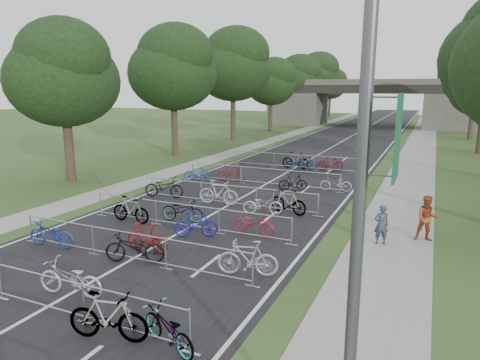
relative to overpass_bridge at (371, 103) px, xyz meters
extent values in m
cube|color=black|center=(0.00, -15.00, -3.53)|extent=(11.00, 140.00, 0.01)
cube|color=gray|center=(8.00, -15.00, -3.53)|extent=(3.00, 140.00, 0.01)
cube|color=gray|center=(-7.50, -15.00, -3.53)|extent=(2.00, 140.00, 0.01)
cube|color=silver|center=(0.00, -15.00, -3.53)|extent=(0.12, 140.00, 0.00)
cube|color=#4E4B45|center=(-11.50, 0.00, -1.03)|extent=(8.00, 8.00, 5.00)
cube|color=#4E4B45|center=(11.50, 0.00, -1.03)|extent=(8.00, 8.00, 5.00)
cube|color=black|center=(0.00, 0.00, 2.07)|extent=(30.00, 8.00, 1.20)
cube|color=#4E4B45|center=(0.00, -3.80, 3.07)|extent=(30.00, 0.40, 0.90)
cube|color=#4E4B45|center=(0.00, 3.80, 3.07)|extent=(30.00, 0.40, 0.90)
cylinder|color=#4C4C51|center=(8.30, -63.00, 0.47)|extent=(0.18, 0.18, 8.00)
cube|color=#175134|center=(8.72, -63.00, 1.67)|extent=(0.03, 0.65, 1.10)
cylinder|color=#33261C|center=(-11.50, -49.00, -1.43)|extent=(0.56, 0.56, 4.20)
ellipsoid|color=black|center=(-11.50, -49.00, 2.68)|extent=(6.72, 6.72, 5.51)
sphere|color=black|center=(-10.90, -49.50, 4.03)|extent=(5.38, 5.38, 5.38)
sphere|color=black|center=(-12.00, -48.50, 1.84)|extent=(4.37, 4.37, 4.37)
cylinder|color=#33261C|center=(-11.50, -37.00, -1.17)|extent=(0.56, 0.56, 4.72)
ellipsoid|color=black|center=(-11.50, -37.00, 3.46)|extent=(7.56, 7.56, 6.20)
sphere|color=black|center=(-10.90, -37.50, 4.97)|extent=(6.05, 6.05, 6.05)
sphere|color=black|center=(-12.00, -36.50, 2.51)|extent=(4.91, 4.91, 4.91)
cylinder|color=#33261C|center=(-11.50, -25.00, -0.91)|extent=(0.56, 0.56, 5.25)
ellipsoid|color=black|center=(-11.50, -25.00, 4.24)|extent=(8.40, 8.40, 6.89)
sphere|color=black|center=(-10.90, -25.50, 5.92)|extent=(6.72, 6.72, 6.72)
sphere|color=black|center=(-12.00, -24.50, 3.19)|extent=(5.46, 5.46, 5.46)
sphere|color=black|center=(12.50, -24.50, 1.39)|extent=(4.00, 4.00, 4.00)
cylinder|color=#33261C|center=(-11.50, -13.00, -1.43)|extent=(0.56, 0.56, 4.20)
ellipsoid|color=black|center=(-11.50, -13.00, 2.68)|extent=(6.72, 6.72, 5.51)
sphere|color=black|center=(-10.90, -13.50, 4.03)|extent=(5.38, 5.38, 5.38)
sphere|color=black|center=(-12.00, -12.50, 1.84)|extent=(4.37, 4.37, 4.37)
cylinder|color=#33261C|center=(13.00, -13.00, -1.29)|extent=(0.56, 0.56, 4.48)
ellipsoid|color=black|center=(13.00, -13.00, 3.10)|extent=(7.17, 7.17, 5.88)
sphere|color=black|center=(12.50, -12.50, 2.20)|extent=(4.66, 4.66, 4.66)
cylinder|color=#33261C|center=(-11.50, -1.00, -1.17)|extent=(0.56, 0.56, 4.72)
ellipsoid|color=black|center=(-11.50, -1.00, 3.46)|extent=(7.56, 7.56, 6.20)
sphere|color=black|center=(-10.90, -1.50, 4.97)|extent=(6.05, 6.05, 6.05)
sphere|color=black|center=(-12.00, -0.50, 2.51)|extent=(4.91, 4.91, 4.91)
cylinder|color=#33261C|center=(13.00, -1.00, -0.98)|extent=(0.56, 0.56, 5.11)
ellipsoid|color=black|center=(13.00, -1.00, 4.03)|extent=(8.18, 8.18, 6.70)
sphere|color=black|center=(13.60, -1.50, 5.66)|extent=(6.54, 6.54, 6.54)
sphere|color=black|center=(12.50, -0.50, 3.01)|extent=(5.31, 5.31, 5.31)
cylinder|color=#33261C|center=(-11.50, 11.00, -0.91)|extent=(0.56, 0.56, 5.25)
ellipsoid|color=black|center=(-11.50, 11.00, 4.24)|extent=(8.40, 8.40, 6.89)
sphere|color=black|center=(-10.90, 10.50, 5.92)|extent=(6.72, 6.72, 6.72)
sphere|color=black|center=(-12.00, 11.50, 3.19)|extent=(5.46, 5.46, 5.46)
cylinder|color=#33261C|center=(13.00, 11.00, -1.61)|extent=(0.56, 0.56, 3.85)
ellipsoid|color=black|center=(13.00, 11.00, 2.16)|extent=(6.16, 6.16, 5.05)
sphere|color=black|center=(13.60, 10.50, 3.40)|extent=(4.93, 4.93, 4.93)
sphere|color=black|center=(12.50, 11.50, 1.39)|extent=(4.00, 4.00, 4.00)
cylinder|color=#33261C|center=(-11.50, 23.00, -1.43)|extent=(0.56, 0.56, 4.20)
ellipsoid|color=black|center=(-11.50, 23.00, 2.68)|extent=(6.72, 6.72, 5.51)
sphere|color=black|center=(-10.90, 22.50, 4.03)|extent=(5.38, 5.38, 5.38)
sphere|color=black|center=(-12.00, 23.50, 1.84)|extent=(4.37, 4.37, 4.37)
cylinder|color=#33261C|center=(13.00, 23.00, -1.29)|extent=(0.56, 0.56, 4.48)
ellipsoid|color=black|center=(13.00, 23.00, 3.10)|extent=(7.17, 7.17, 5.88)
sphere|color=black|center=(13.60, 22.50, 4.53)|extent=(5.73, 5.73, 5.73)
sphere|color=black|center=(12.50, 23.50, 2.20)|extent=(4.66, 4.66, 4.66)
cylinder|color=#A7AAAF|center=(0.00, -61.40, -2.48)|extent=(9.20, 0.04, 0.04)
cylinder|color=#A7AAAF|center=(0.00, -61.40, -3.35)|extent=(9.20, 0.04, 0.04)
cylinder|color=#A7AAAF|center=(-1.53, -61.40, -2.98)|extent=(0.05, 0.05, 1.10)
cube|color=#A7AAAF|center=(-1.53, -61.40, -3.52)|extent=(0.50, 0.08, 0.03)
cylinder|color=#A7AAAF|center=(1.53, -61.40, -2.98)|extent=(0.05, 0.05, 1.10)
cube|color=#A7AAAF|center=(1.53, -61.40, -3.52)|extent=(0.50, 0.08, 0.03)
cylinder|color=#A7AAAF|center=(4.60, -61.40, -2.98)|extent=(0.05, 0.05, 1.10)
cube|color=#A7AAAF|center=(4.60, -61.40, -3.52)|extent=(0.50, 0.08, 0.03)
cylinder|color=#A7AAAF|center=(0.00, -57.80, -2.48)|extent=(9.20, 0.04, 0.04)
cylinder|color=#A7AAAF|center=(0.00, -57.80, -3.35)|extent=(9.20, 0.04, 0.04)
cylinder|color=#A7AAAF|center=(-4.60, -57.80, -2.98)|extent=(0.05, 0.05, 1.10)
cube|color=#A7AAAF|center=(-4.60, -57.80, -3.52)|extent=(0.50, 0.08, 0.03)
cylinder|color=#A7AAAF|center=(-1.53, -57.80, -2.98)|extent=(0.05, 0.05, 1.10)
cube|color=#A7AAAF|center=(-1.53, -57.80, -3.52)|extent=(0.50, 0.08, 0.03)
cylinder|color=#A7AAAF|center=(1.53, -57.80, -2.98)|extent=(0.05, 0.05, 1.10)
cube|color=#A7AAAF|center=(1.53, -57.80, -3.52)|extent=(0.50, 0.08, 0.03)
cylinder|color=#A7AAAF|center=(4.60, -57.80, -2.98)|extent=(0.05, 0.05, 1.10)
cube|color=#A7AAAF|center=(4.60, -57.80, -3.52)|extent=(0.50, 0.08, 0.03)
cylinder|color=#A7AAAF|center=(0.00, -54.00, -2.48)|extent=(9.20, 0.04, 0.04)
cylinder|color=#A7AAAF|center=(0.00, -54.00, -3.35)|extent=(9.20, 0.04, 0.04)
cylinder|color=#A7AAAF|center=(-4.60, -54.00, -2.98)|extent=(0.05, 0.05, 1.10)
cube|color=#A7AAAF|center=(-4.60, -54.00, -3.52)|extent=(0.50, 0.08, 0.03)
cylinder|color=#A7AAAF|center=(-1.53, -54.00, -2.98)|extent=(0.05, 0.05, 1.10)
cube|color=#A7AAAF|center=(-1.53, -54.00, -3.52)|extent=(0.50, 0.08, 0.03)
cylinder|color=#A7AAAF|center=(1.53, -54.00, -2.98)|extent=(0.05, 0.05, 1.10)
cube|color=#A7AAAF|center=(1.53, -54.00, -3.52)|extent=(0.50, 0.08, 0.03)
cylinder|color=#A7AAAF|center=(4.60, -54.00, -2.98)|extent=(0.05, 0.05, 1.10)
cube|color=#A7AAAF|center=(4.60, -54.00, -3.52)|extent=(0.50, 0.08, 0.03)
cylinder|color=#A7AAAF|center=(0.00, -50.00, -2.48)|extent=(9.20, 0.04, 0.04)
cylinder|color=#A7AAAF|center=(0.00, -50.00, -3.35)|extent=(9.20, 0.04, 0.04)
cylinder|color=#A7AAAF|center=(-4.60, -50.00, -2.98)|extent=(0.05, 0.05, 1.10)
cube|color=#A7AAAF|center=(-4.60, -50.00, -3.52)|extent=(0.50, 0.08, 0.03)
cylinder|color=#A7AAAF|center=(-1.53, -50.00, -2.98)|extent=(0.05, 0.05, 1.10)
cube|color=#A7AAAF|center=(-1.53, -50.00, -3.52)|extent=(0.50, 0.08, 0.03)
cylinder|color=#A7AAAF|center=(1.53, -50.00, -2.98)|extent=(0.05, 0.05, 1.10)
cube|color=#A7AAAF|center=(1.53, -50.00, -3.52)|extent=(0.50, 0.08, 0.03)
cylinder|color=#A7AAAF|center=(4.60, -50.00, -2.98)|extent=(0.05, 0.05, 1.10)
cube|color=#A7AAAF|center=(4.60, -50.00, -3.52)|extent=(0.50, 0.08, 0.03)
cylinder|color=#A7AAAF|center=(0.00, -45.00, -2.48)|extent=(9.20, 0.04, 0.04)
cylinder|color=#A7AAAF|center=(0.00, -45.00, -3.35)|extent=(9.20, 0.04, 0.04)
cylinder|color=#A7AAAF|center=(-4.60, -45.00, -2.98)|extent=(0.05, 0.05, 1.10)
cube|color=#A7AAAF|center=(-4.60, -45.00, -3.52)|extent=(0.50, 0.08, 0.03)
cylinder|color=#A7AAAF|center=(-1.53, -45.00, -2.98)|extent=(0.05, 0.05, 1.10)
cube|color=#A7AAAF|center=(-1.53, -45.00, -3.52)|extent=(0.50, 0.08, 0.03)
cylinder|color=#A7AAAF|center=(1.53, -45.00, -2.98)|extent=(0.05, 0.05, 1.10)
cube|color=#A7AAAF|center=(1.53, -45.00, -3.52)|extent=(0.50, 0.08, 0.03)
cylinder|color=#A7AAAF|center=(4.60, -45.00, -2.98)|extent=(0.05, 0.05, 1.10)
cube|color=#A7AAAF|center=(4.60, -45.00, -3.52)|extent=(0.50, 0.08, 0.03)
cylinder|color=#A7AAAF|center=(0.00, -39.00, -2.48)|extent=(9.20, 0.04, 0.04)
cylinder|color=#A7AAAF|center=(0.00, -39.00, -3.35)|extent=(9.20, 0.04, 0.04)
cylinder|color=#A7AAAF|center=(-4.60, -39.00, -2.98)|extent=(0.05, 0.05, 1.10)
cube|color=#A7AAAF|center=(-4.60, -39.00, -3.52)|extent=(0.50, 0.08, 0.03)
cylinder|color=#A7AAAF|center=(-1.53, -39.00, -2.98)|extent=(0.05, 0.05, 1.10)
cube|color=#A7AAAF|center=(-1.53, -39.00, -3.52)|extent=(0.50, 0.08, 0.03)
cylinder|color=#A7AAAF|center=(1.53, -39.00, -2.98)|extent=(0.05, 0.05, 1.10)
cube|color=#A7AAAF|center=(1.53, -39.00, -3.52)|extent=(0.50, 0.08, 0.03)
cylinder|color=#A7AAAF|center=(4.60, -39.00, -2.98)|extent=(0.05, 0.05, 1.10)
cube|color=#A7AAAF|center=(4.60, -39.00, -3.52)|extent=(0.50, 0.08, 0.03)
imported|color=#BBBCC4|center=(0.12, -60.47, -3.00)|extent=(2.11, 1.00, 1.07)
imported|color=#A7AAAF|center=(2.60, -61.74, -2.93)|extent=(2.08, 1.00, 1.20)
imported|color=#A7AAAF|center=(4.05, -61.44, -3.05)|extent=(1.94, 1.26, 0.96)
imported|color=#1B3396|center=(-3.48, -57.86, -3.02)|extent=(2.01, 0.91, 1.02)
imported|color=maroon|center=(0.04, -56.79, -2.99)|extent=(1.83, 0.57, 1.09)
imported|color=black|center=(0.27, -57.78, -3.00)|extent=(2.17, 1.37, 1.08)
imported|color=#A0A1A7|center=(4.15, -57.14, -2.95)|extent=(2.02, 1.05, 1.17)
imported|color=#A7AAAF|center=(-2.69, -54.24, -2.95)|extent=(1.95, 0.59, 1.16)
imported|color=#A7AAAF|center=(-0.67, -53.22, -3.02)|extent=(2.03, 0.87, 1.03)
imported|color=navy|center=(0.86, -54.68, -3.01)|extent=(1.77, 1.26, 1.05)
imported|color=maroon|center=(2.85, -53.51, -3.06)|extent=(1.83, 0.72, 0.95)
imported|color=black|center=(-3.88, -49.93, -2.97)|extent=(2.28, 1.22, 1.14)
imported|color=#A0A1A8|center=(-0.51, -50.06, -2.90)|extent=(2.15, 0.78, 1.26)
imported|color=#A5A5AD|center=(2.14, -50.68, -3.05)|extent=(1.95, 1.21, 0.97)
imported|color=#A7AAAF|center=(3.21, -50.12, -2.95)|extent=(2.02, 1.06, 1.17)
imported|color=#1B3C99|center=(-4.30, -45.62, -3.02)|extent=(1.77, 1.09, 1.03)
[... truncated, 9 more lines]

